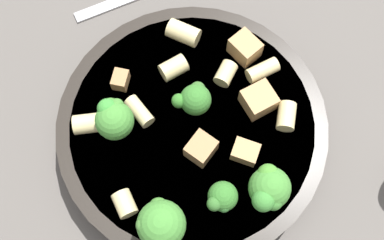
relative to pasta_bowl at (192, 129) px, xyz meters
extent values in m
plane|color=#5B5651|center=(0.00, 0.00, -0.02)|extent=(2.00, 2.00, 0.00)
cylinder|color=#28231E|center=(0.00, 0.00, 0.00)|extent=(0.24, 0.24, 0.03)
cylinder|color=white|center=(0.00, 0.00, 0.01)|extent=(0.22, 0.22, 0.01)
torus|color=#28231E|center=(0.00, 0.00, 0.01)|extent=(0.24, 0.24, 0.00)
cylinder|color=#93B766|center=(-0.07, 0.05, 0.02)|extent=(0.01, 0.01, 0.01)
sphere|color=#478E38|center=(-0.07, 0.05, 0.04)|extent=(0.03, 0.03, 0.03)
sphere|color=#3F8A37|center=(-0.07, 0.06, 0.05)|extent=(0.02, 0.02, 0.02)
sphere|color=#3F8435|center=(-0.08, 0.06, 0.04)|extent=(0.01, 0.01, 0.01)
sphere|color=#4A9332|center=(-0.07, 0.04, 0.04)|extent=(0.02, 0.02, 0.02)
cylinder|color=#84AD60|center=(-0.04, 0.06, 0.02)|extent=(0.01, 0.01, 0.01)
sphere|color=#387A2D|center=(-0.04, 0.06, 0.03)|extent=(0.02, 0.02, 0.02)
sphere|color=#37702D|center=(-0.03, 0.07, 0.04)|extent=(0.01, 0.01, 0.01)
sphere|color=#306C2E|center=(-0.04, 0.07, 0.04)|extent=(0.01, 0.01, 0.01)
cylinder|color=#93B766|center=(0.06, 0.02, 0.02)|extent=(0.01, 0.01, 0.01)
sphere|color=#478E38|center=(0.06, 0.02, 0.04)|extent=(0.03, 0.03, 0.03)
sphere|color=#458534|center=(0.06, 0.01, 0.05)|extent=(0.01, 0.01, 0.01)
sphere|color=#458131|center=(0.07, 0.01, 0.05)|extent=(0.01, 0.01, 0.01)
sphere|color=green|center=(0.07, 0.01, 0.05)|extent=(0.02, 0.02, 0.02)
cylinder|color=#84AD60|center=(0.01, 0.09, 0.02)|extent=(0.01, 0.01, 0.01)
sphere|color=#478E38|center=(0.01, 0.09, 0.04)|extent=(0.04, 0.04, 0.04)
sphere|color=#4A8438|center=(0.02, 0.10, 0.05)|extent=(0.01, 0.01, 0.01)
sphere|color=#448833|center=(0.01, 0.08, 0.04)|extent=(0.02, 0.02, 0.02)
cylinder|color=#93B766|center=(0.00, -0.02, 0.02)|extent=(0.01, 0.01, 0.01)
sphere|color=#387A2D|center=(0.00, -0.02, 0.03)|extent=(0.03, 0.03, 0.03)
sphere|color=#357A2A|center=(0.01, -0.01, 0.03)|extent=(0.01, 0.01, 0.01)
sphere|color=#3A6F2E|center=(0.00, -0.02, 0.04)|extent=(0.01, 0.01, 0.01)
cylinder|color=beige|center=(0.03, -0.05, 0.02)|extent=(0.03, 0.03, 0.02)
cylinder|color=beige|center=(0.09, 0.02, 0.02)|extent=(0.03, 0.03, 0.02)
cylinder|color=beige|center=(0.05, 0.00, 0.02)|extent=(0.03, 0.03, 0.01)
cylinder|color=beige|center=(-0.08, -0.02, 0.02)|extent=(0.02, 0.02, 0.02)
cylinder|color=beige|center=(0.04, 0.08, 0.02)|extent=(0.02, 0.03, 0.02)
cylinder|color=beige|center=(-0.02, -0.05, 0.02)|extent=(0.02, 0.02, 0.02)
cylinder|color=beige|center=(0.02, -0.08, 0.02)|extent=(0.03, 0.02, 0.02)
cylinder|color=beige|center=(-0.05, -0.06, 0.02)|extent=(0.03, 0.03, 0.01)
cube|color=tan|center=(-0.03, -0.08, 0.02)|extent=(0.03, 0.03, 0.02)
cube|color=tan|center=(-0.05, 0.02, 0.02)|extent=(0.02, 0.02, 0.01)
cube|color=tan|center=(-0.05, -0.03, 0.02)|extent=(0.04, 0.04, 0.02)
cube|color=#A87A4C|center=(0.07, -0.03, 0.02)|extent=(0.01, 0.02, 0.01)
cube|color=#A87A4C|center=(-0.01, 0.02, 0.02)|extent=(0.03, 0.03, 0.02)
camera|label=1|loc=(-0.03, 0.14, 0.42)|focal=45.00mm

